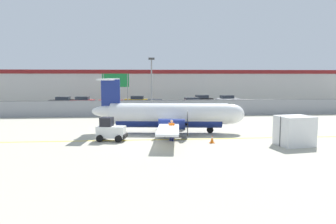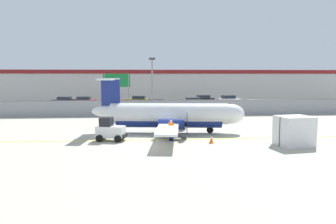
{
  "view_description": "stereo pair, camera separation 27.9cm",
  "coord_description": "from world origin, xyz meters",
  "views": [
    {
      "loc": [
        -1.44,
        -24.12,
        5.1
      ],
      "look_at": [
        1.28,
        6.19,
        1.8
      ],
      "focal_mm": 35.0,
      "sensor_mm": 36.0,
      "label": 1
    },
    {
      "loc": [
        -1.16,
        -24.14,
        5.1
      ],
      "look_at": [
        1.28,
        6.19,
        1.8
      ],
      "focal_mm": 35.0,
      "sensor_mm": 36.0,
      "label": 2
    }
  ],
  "objects": [
    {
      "name": "traffic_cone_near_left",
      "position": [
        -4.59,
        3.02,
        0.31
      ],
      "size": [
        0.36,
        0.36,
        0.64
      ],
      "color": "orange",
      "rests_on": "ground"
    },
    {
      "name": "parked_car_3",
      "position": [
        -1.78,
        33.91,
        0.89
      ],
      "size": [
        4.39,
        2.43,
        1.58
      ],
      "rotation": [
        0.0,
        0.0,
        3.01
      ],
      "color": "#B28C19",
      "rests_on": "parking_lot_strip"
    },
    {
      "name": "parked_car_6",
      "position": [
        10.11,
        35.54,
        0.89
      ],
      "size": [
        4.33,
        2.28,
        1.58
      ],
      "rotation": [
        0.0,
        0.0,
        3.22
      ],
      "color": "black",
      "rests_on": "parking_lot_strip"
    },
    {
      "name": "parked_car_5",
      "position": [
        7.11,
        28.69,
        0.89
      ],
      "size": [
        4.39,
        2.44,
        1.58
      ],
      "rotation": [
        0.0,
        0.0,
        3.28
      ],
      "color": "red",
      "rests_on": "parking_lot_strip"
    },
    {
      "name": "commuter_airplane",
      "position": [
        1.52,
        5.16,
        1.6
      ],
      "size": [
        13.9,
        16.08,
        4.92
      ],
      "rotation": [
        0.0,
        0.0,
        -0.12
      ],
      "color": "white",
      "rests_on": "ground"
    },
    {
      "name": "ground_crew_worker",
      "position": [
        1.13,
        1.36,
        0.95
      ],
      "size": [
        0.48,
        0.48,
        1.7
      ],
      "rotation": [
        0.0,
        0.0,
        4.04
      ],
      "color": "#191E4C",
      "rests_on": "ground"
    },
    {
      "name": "parked_car_7",
      "position": [
        14.76,
        34.48,
        0.89
      ],
      "size": [
        4.39,
        2.44,
        1.58
      ],
      "rotation": [
        0.0,
        0.0,
        0.14
      ],
      "color": "silver",
      "rests_on": "parking_lot_strip"
    },
    {
      "name": "perimeter_fence",
      "position": [
        0.0,
        18.0,
        1.12
      ],
      "size": [
        98.0,
        0.1,
        2.1
      ],
      "color": "gray",
      "rests_on": "ground"
    },
    {
      "name": "apron_light_pole",
      "position": [
        0.07,
        14.01,
        4.3
      ],
      "size": [
        0.7,
        0.3,
        7.27
      ],
      "color": "slate",
      "rests_on": "ground"
    },
    {
      "name": "baggage_tug",
      "position": [
        -3.7,
        1.89,
        0.86
      ],
      "size": [
        2.51,
        1.78,
        1.88
      ],
      "rotation": [
        0.0,
        0.0,
        -0.21
      ],
      "color": "silver",
      "rests_on": "ground"
    },
    {
      "name": "parked_car_2",
      "position": [
        -6.18,
        31.62,
        0.89
      ],
      "size": [
        4.28,
        2.16,
        1.58
      ],
      "rotation": [
        0.0,
        0.0,
        3.09
      ],
      "color": "red",
      "rests_on": "parking_lot_strip"
    },
    {
      "name": "background_building",
      "position": [
        0.0,
        47.99,
        3.26
      ],
      "size": [
        91.0,
        8.1,
        6.5
      ],
      "color": "beige",
      "rests_on": "ground"
    },
    {
      "name": "parked_car_4",
      "position": [
        1.11,
        25.32,
        0.89
      ],
      "size": [
        4.33,
        2.28,
        1.58
      ],
      "rotation": [
        0.0,
        0.0,
        -0.08
      ],
      "color": "navy",
      "rests_on": "parking_lot_strip"
    },
    {
      "name": "ground_plane",
      "position": [
        0.0,
        2.0,
        0.0
      ],
      "size": [
        140.0,
        140.0,
        0.01
      ],
      "color": "#B2AD99"
    },
    {
      "name": "highway_sign",
      "position": [
        -4.51,
        20.46,
        4.14
      ],
      "size": [
        3.6,
        0.14,
        5.5
      ],
      "color": "slate",
      "rests_on": "ground"
    },
    {
      "name": "parked_car_1",
      "position": [
        -11.16,
        32.84,
        0.89
      ],
      "size": [
        4.31,
        2.24,
        1.58
      ],
      "rotation": [
        0.0,
        0.0,
        3.07
      ],
      "color": "red",
      "rests_on": "parking_lot_strip"
    },
    {
      "name": "parked_car_0",
      "position": [
        -14.46,
        33.04,
        0.89
      ],
      "size": [
        4.28,
        2.16,
        1.58
      ],
      "rotation": [
        0.0,
        0.0,
        3.09
      ],
      "color": "black",
      "rests_on": "parking_lot_strip"
    },
    {
      "name": "cargo_container",
      "position": [
        10.05,
        -1.1,
        1.1
      ],
      "size": [
        2.7,
        2.37,
        2.2
      ],
      "rotation": [
        0.0,
        0.0,
        0.17
      ],
      "color": "silver",
      "rests_on": "ground"
    },
    {
      "name": "parking_lot_strip",
      "position": [
        0.0,
        29.5,
        0.06
      ],
      "size": [
        98.0,
        17.0,
        0.12
      ],
      "color": "#38383A",
      "rests_on": "ground"
    },
    {
      "name": "traffic_cone_far_left",
      "position": [
        -3.44,
        4.26,
        0.31
      ],
      "size": [
        0.36,
        0.36,
        0.64
      ],
      "color": "orange",
      "rests_on": "ground"
    },
    {
      "name": "traffic_cone_near_right",
      "position": [
        4.17,
        0.3,
        0.31
      ],
      "size": [
        0.36,
        0.36,
        0.64
      ],
      "color": "orange",
      "rests_on": "ground"
    }
  ]
}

